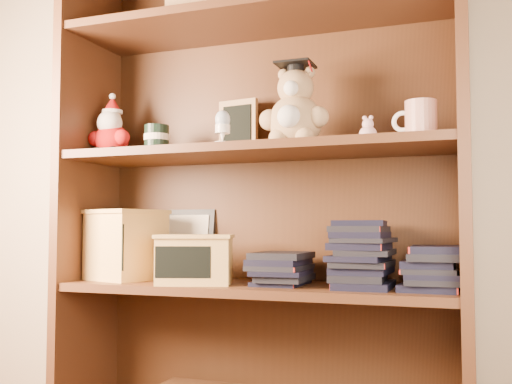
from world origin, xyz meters
TOP-DOWN VIEW (x-y plane):
  - bookcase at (0.12, 1.36)m, footprint 1.20×0.35m
  - shelf_lower at (0.13, 1.30)m, footprint 1.14×0.33m
  - shelf_upper at (0.13, 1.30)m, footprint 1.14×0.33m
  - santa_plush at (-0.37, 1.30)m, footprint 0.15×0.11m
  - teachers_tin at (-0.21, 1.30)m, footprint 0.08×0.08m
  - chalkboard_plaque at (0.02, 1.42)m, footprint 0.14×0.08m
  - egg_cup at (0.05, 1.23)m, footprint 0.05×0.05m
  - grad_teddy_bear at (0.25, 1.30)m, footprint 0.21×0.18m
  - pink_figurine at (0.46, 1.30)m, footprint 0.05×0.05m
  - teacher_mug at (0.60, 1.30)m, footprint 0.12×0.09m
  - certificate_frame at (-0.16, 1.44)m, footprint 0.18×0.05m
  - treats_box at (-0.31, 1.30)m, footprint 0.26×0.26m
  - pencils_box at (-0.04, 1.24)m, footprint 0.26×0.22m
  - book_stack_left at (0.21, 1.30)m, footprint 0.14×0.20m
  - book_stack_mid at (0.44, 1.30)m, footprint 0.14×0.20m
  - book_stack_right at (0.63, 1.30)m, footprint 0.14×0.20m

SIDE VIEW (x-z plane):
  - shelf_lower at x=0.13m, z-range 0.53..0.55m
  - book_stack_left at x=0.21m, z-range 0.55..0.65m
  - book_stack_right at x=0.63m, z-range 0.55..0.66m
  - pencils_box at x=-0.04m, z-range 0.55..0.70m
  - book_stack_mid at x=0.44m, z-range 0.55..0.73m
  - treats_box at x=-0.31m, z-range 0.55..0.77m
  - certificate_frame at x=-0.16m, z-range 0.55..0.78m
  - bookcase at x=0.12m, z-range -0.02..1.58m
  - shelf_upper at x=0.13m, z-range 0.93..0.95m
  - pink_figurine at x=0.46m, z-range 0.94..1.02m
  - teachers_tin at x=-0.21m, z-range 0.95..1.04m
  - teacher_mug at x=0.60m, z-range 0.95..1.06m
  - egg_cup at x=0.05m, z-range 0.95..1.06m
  - santa_plush at x=-0.37m, z-range 0.92..1.13m
  - chalkboard_plaque at x=0.02m, z-range 0.95..1.12m
  - grad_teddy_bear at x=0.25m, z-range 0.92..1.17m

